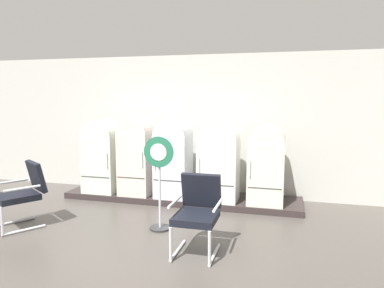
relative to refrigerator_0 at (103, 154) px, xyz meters
name	(u,v)px	position (x,y,z in m)	size (l,w,h in m)	color
ground	(104,277)	(1.59, -2.90, -0.89)	(12.00, 10.00, 0.05)	#4A4440
back_wall	(190,125)	(1.59, 0.76, 0.56)	(11.76, 0.12, 2.82)	beige
display_plinth	(181,198)	(1.59, 0.12, -0.81)	(4.54, 0.95, 0.11)	#32292A
refrigerator_0	(103,154)	(0.00, 0.00, 0.00)	(0.66, 0.65, 1.43)	silver
refrigerator_1	(138,153)	(0.74, 0.03, 0.04)	(0.60, 0.72, 1.49)	silver
refrigerator_2	(173,156)	(1.48, -0.02, 0.03)	(0.62, 0.61, 1.47)	silver
refrigerator_3	(219,159)	(2.35, -0.02, 0.00)	(0.70, 0.61, 1.44)	white
refrigerator_4	(267,162)	(3.20, 0.03, -0.02)	(0.62, 0.72, 1.39)	silver
armchair_left	(24,191)	(-0.35, -1.82, -0.31)	(0.81, 0.86, 0.99)	silver
armchair_right	(198,209)	(2.46, -2.02, -0.31)	(0.60, 0.69, 0.99)	silver
sign_stand	(159,185)	(1.72, -1.42, -0.17)	(0.46, 0.32, 1.42)	#2D2D30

